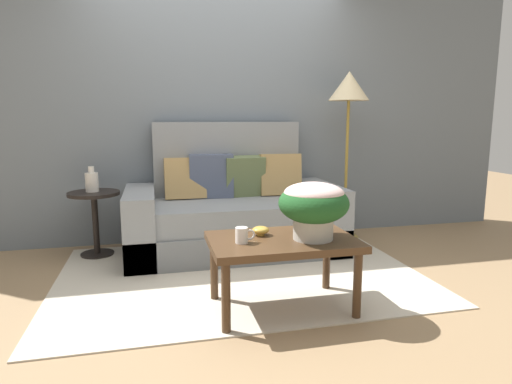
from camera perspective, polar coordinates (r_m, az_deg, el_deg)
The scene contains 11 objects.
ground_plane at distance 3.35m, azimuth -1.62°, elevation -11.62°, with size 14.00×14.00×0.00m, color #997A56.
wall_back at distance 4.42m, azimuth -5.26°, elevation 12.41°, with size 6.40×0.12×2.86m, color slate.
area_rug at distance 3.48m, azimuth -2.11°, elevation -10.70°, with size 2.76×1.94×0.01m, color beige.
couch at distance 4.03m, azimuth -3.00°, elevation -2.77°, with size 1.91×0.94×1.18m.
coffee_table at distance 2.77m, azimuth 3.49°, elevation -7.27°, with size 0.92×0.60×0.47m.
side_table at distance 4.09m, azimuth -20.37°, elevation -2.46°, with size 0.44×0.44×0.58m.
floor_lamp at distance 4.39m, azimuth 12.07°, elevation 12.11°, with size 0.39×0.39×1.66m.
potted_plant at distance 2.70m, azimuth 7.57°, elevation -1.55°, with size 0.44×0.44×0.36m.
coffee_mug at distance 2.64m, azimuth -1.81°, elevation -5.68°, with size 0.12×0.08×0.10m.
snack_bowl at distance 2.80m, azimuth 0.62°, elevation -5.04°, with size 0.11×0.11×0.06m.
table_vase at distance 4.06m, azimuth -20.73°, elevation 1.31°, with size 0.11×0.11×0.22m.
Camera 1 is at (-0.63, -3.06, 1.21)m, focal length 30.51 mm.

